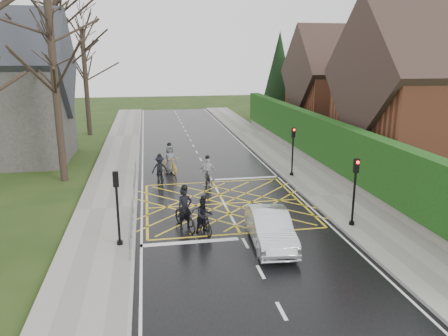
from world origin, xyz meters
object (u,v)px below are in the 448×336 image
object	(u,v)px
cyclist_front	(208,175)
car	(270,228)
cyclist_back	(204,219)
cyclist_lead	(170,162)
cyclist_rear	(185,215)
cyclist_mid	(160,171)

from	to	relation	value
cyclist_front	car	bearing A→B (deg)	-65.24
cyclist_back	cyclist_lead	size ratio (longest dim) A/B	0.81
cyclist_rear	car	xyz separation A→B (m)	(3.29, -2.29, 0.05)
cyclist_back	car	bearing A→B (deg)	-48.44
cyclist_rear	cyclist_front	size ratio (longest dim) A/B	1.15
car	cyclist_mid	bearing A→B (deg)	116.48
cyclist_back	cyclist_lead	xyz separation A→B (m)	(-0.91, 10.27, 0.05)
cyclist_back	cyclist_front	xyz separation A→B (m)	(1.13, 6.87, 0.04)
cyclist_rear	cyclist_front	distance (m)	6.56
cyclist_lead	car	distance (m)	12.44
cyclist_rear	cyclist_back	bearing A→B (deg)	-56.73
cyclist_back	cyclist_lead	bearing A→B (deg)	80.53
cyclist_mid	cyclist_lead	distance (m)	2.06
cyclist_mid	cyclist_lead	bearing A→B (deg)	60.24
cyclist_front	cyclist_lead	size ratio (longest dim) A/B	0.88
cyclist_back	car	world-z (taller)	cyclist_back
cyclist_mid	car	xyz separation A→B (m)	(4.13, -10.02, 0.07)
cyclist_rear	cyclist_back	distance (m)	0.97
car	cyclist_front	bearing A→B (deg)	103.26
cyclist_front	cyclist_lead	distance (m)	3.97
cyclist_front	car	size ratio (longest dim) A/B	0.45
cyclist_front	cyclist_lead	bearing A→B (deg)	136.54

